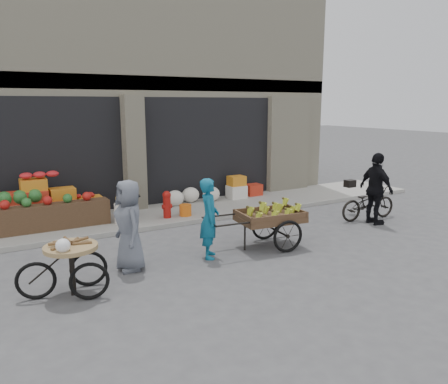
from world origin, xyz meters
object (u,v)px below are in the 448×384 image
banana_cart (268,215)px  vendor_woman (209,218)px  tricycle_cart (71,262)px  cyclist (376,189)px  fire_hydrant (167,203)px  vendor_grey (129,225)px  pineapple_bin (125,213)px  orange_bucket (185,210)px  bicycle (368,203)px  seated_person (133,198)px

banana_cart → vendor_woman: size_ratio=1.49×
tricycle_cart → cyclist: size_ratio=0.80×
fire_hydrant → tricycle_cart: 4.51m
vendor_grey → pineapple_bin: bearing=163.0°
orange_bucket → tricycle_cart: size_ratio=0.22×
pineapple_bin → vendor_grey: bearing=-105.5°
orange_bucket → vendor_grey: bearing=-131.6°
cyclist → fire_hydrant: bearing=63.4°
vendor_woman → cyclist: cyclist is taller
banana_cart → vendor_woman: bearing=-175.8°
bicycle → tricycle_cart: bearing=101.9°
banana_cart → bicycle: bearing=14.5°
orange_bucket → banana_cart: size_ratio=0.13×
pineapple_bin → tricycle_cart: size_ratio=0.36×
tricycle_cart → vendor_grey: 1.35m
pineapple_bin → fire_hydrant: 1.11m
orange_bucket → seated_person: seated_person is taller
seated_person → vendor_grey: (-1.17, -3.37, 0.26)m
fire_hydrant → banana_cart: size_ratio=0.30×
fire_hydrant → seated_person: (-0.70, 0.65, 0.08)m
orange_bucket → vendor_grey: (-2.37, -2.67, 0.58)m
tricycle_cart → cyclist: 7.60m
pineapple_bin → seated_person: (0.40, 0.60, 0.21)m
tricycle_cart → cyclist: bearing=15.8°
fire_hydrant → bicycle: (4.74, -2.41, -0.05)m
pineapple_bin → banana_cart: banana_cart is taller
fire_hydrant → seated_person: seated_person is taller
seated_person → vendor_woman: (0.41, -3.53, 0.22)m
vendor_woman → cyclist: (4.83, 0.07, 0.11)m
cyclist → bicycle: bearing=-21.4°
seated_person → orange_bucket: bearing=-40.3°
seated_person → cyclist: bearing=-43.5°
seated_person → cyclist: cyclist is taller
pineapple_bin → cyclist: 6.35m
orange_bucket → tricycle_cart: bearing=-137.1°
seated_person → tricycle_cart: seated_person is taller
bicycle → cyclist: (-0.20, -0.40, 0.47)m
pineapple_bin → bicycle: size_ratio=0.30×
seated_person → banana_cart: 4.02m
banana_cart → tricycle_cart: (-4.14, -0.40, -0.14)m
vendor_woman → bicycle: vendor_woman is taller
orange_bucket → tricycle_cart: 4.83m
orange_bucket → tricycle_cart: (-3.53, -3.28, 0.30)m
orange_bucket → vendor_woman: 2.99m
tricycle_cart → banana_cart: bearing=17.3°
tricycle_cart → bicycle: bearing=18.6°
tricycle_cart → bicycle: 7.83m
bicycle → orange_bucket: bearing=66.0°
bicycle → banana_cart: bearing=103.4°
vendor_grey → cyclist: bearing=87.7°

